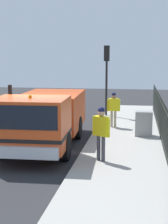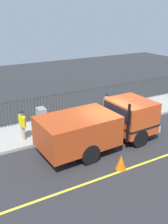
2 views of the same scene
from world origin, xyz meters
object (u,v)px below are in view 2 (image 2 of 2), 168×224
(work_truck, at_px, (105,123))
(traffic_cone, at_px, (121,162))
(worker_standing, at_px, (107,104))
(utility_cabinet, at_px, (42,116))
(pedestrian_distant, at_px, (22,122))

(work_truck, height_order, traffic_cone, work_truck)
(worker_standing, relative_size, utility_cabinet, 1.69)
(work_truck, bearing_deg, traffic_cone, -17.42)
(utility_cabinet, xyz_separation_m, traffic_cone, (-5.97, -1.39, -0.33))
(pedestrian_distant, bearing_deg, traffic_cone, 26.33)
(pedestrian_distant, xyz_separation_m, traffic_cone, (-4.59, -2.95, -0.82))
(worker_standing, distance_m, pedestrian_distant, 5.26)
(traffic_cone, bearing_deg, work_truck, -15.01)
(work_truck, distance_m, worker_standing, 2.94)
(pedestrian_distant, bearing_deg, work_truck, 49.70)
(work_truck, xyz_separation_m, traffic_cone, (-2.21, 0.59, -0.91))
(work_truck, height_order, utility_cabinet, work_truck)
(work_truck, xyz_separation_m, worker_standing, (2.38, -1.73, -0.03))
(pedestrian_distant, bearing_deg, worker_standing, 83.60)
(worker_standing, height_order, pedestrian_distant, worker_standing)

